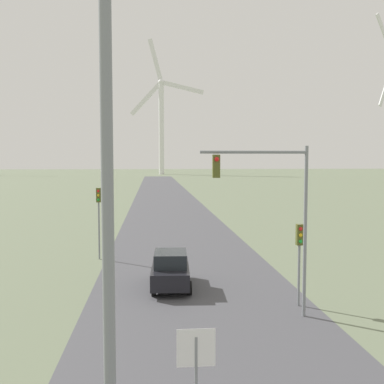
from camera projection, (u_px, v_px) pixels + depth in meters
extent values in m
cube|color=#47474C|center=(171.00, 216.00, 50.40)|extent=(10.00, 240.00, 0.01)
cylinder|color=gray|center=(108.00, 204.00, 6.43)|extent=(0.18, 0.18, 11.38)
cube|color=white|center=(196.00, 348.00, 9.22)|extent=(0.81, 0.01, 0.81)
cube|color=red|center=(196.00, 348.00, 9.23)|extent=(0.76, 0.02, 0.76)
cylinder|color=gray|center=(99.00, 224.00, 28.39)|extent=(0.11, 0.11, 4.54)
cube|color=#4C511E|center=(99.00, 195.00, 28.26)|extent=(0.28, 0.24, 0.90)
sphere|color=red|center=(98.00, 191.00, 28.10)|extent=(0.16, 0.16, 0.16)
sphere|color=gold|center=(98.00, 195.00, 28.12)|extent=(0.16, 0.16, 0.16)
sphere|color=green|center=(98.00, 200.00, 28.14)|extent=(0.16, 0.16, 0.16)
cylinder|color=gray|center=(299.00, 265.00, 19.32)|extent=(0.11, 0.11, 3.57)
cube|color=#4C511E|center=(300.00, 235.00, 19.23)|extent=(0.28, 0.24, 0.90)
sphere|color=red|center=(301.00, 229.00, 19.07)|extent=(0.16, 0.16, 0.16)
sphere|color=gold|center=(301.00, 235.00, 19.09)|extent=(0.16, 0.16, 0.16)
sphere|color=green|center=(300.00, 241.00, 19.11)|extent=(0.16, 0.16, 0.16)
cylinder|color=gray|center=(305.00, 232.00, 17.91)|extent=(0.14, 0.14, 6.87)
cylinder|color=gray|center=(254.00, 152.00, 17.49)|extent=(4.23, 0.12, 0.12)
cube|color=#4C511E|center=(216.00, 166.00, 17.40)|extent=(0.28, 0.24, 0.90)
sphere|color=red|center=(217.00, 159.00, 17.25)|extent=(0.18, 0.18, 0.18)
cube|color=black|center=(170.00, 273.00, 22.16)|extent=(2.00, 4.18, 0.80)
cube|color=#1E2328|center=(170.00, 259.00, 21.96)|extent=(1.66, 2.17, 0.70)
cylinder|color=black|center=(154.00, 275.00, 23.38)|extent=(0.22, 0.66, 0.66)
cylinder|color=black|center=(185.00, 274.00, 23.53)|extent=(0.22, 0.66, 0.66)
cylinder|color=black|center=(154.00, 289.00, 20.86)|extent=(0.22, 0.66, 0.66)
cylinder|color=black|center=(189.00, 288.00, 21.00)|extent=(0.22, 0.66, 0.66)
cylinder|color=white|center=(161.00, 129.00, 192.15)|extent=(2.20, 2.20, 39.24)
sphere|color=white|center=(161.00, 82.00, 190.74)|extent=(2.60, 2.60, 2.60)
cube|color=white|center=(183.00, 87.00, 189.08)|extent=(17.43, 5.54, 6.43)
cube|color=white|center=(155.00, 60.00, 190.55)|extent=(6.33, 2.29, 18.02)
cube|color=white|center=(146.00, 99.00, 192.57)|extent=(13.69, 4.44, 14.13)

